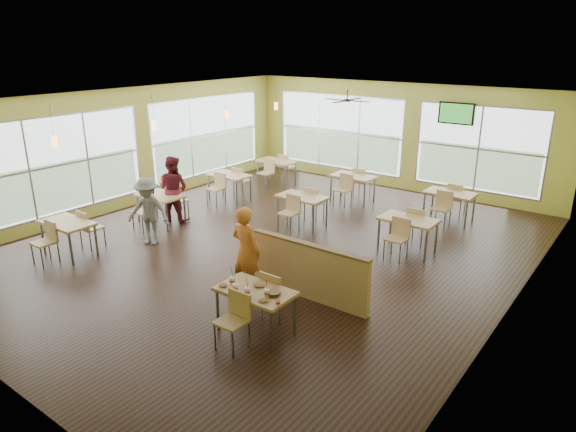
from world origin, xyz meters
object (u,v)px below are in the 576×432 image
Objects in this scene: main_table at (255,297)px; man_plaid at (246,251)px; food_basket at (273,293)px; half_wall_divider at (309,271)px.

main_table is 0.91× the size of man_plaid.
food_basket is (0.32, 0.04, 0.15)m from main_table.
man_plaid reaches higher than food_basket.
main_table is 1.35m from man_plaid.
man_plaid is 1.57m from food_basket.
man_plaid is at bearing 137.19° from main_table.
half_wall_divider is 10.40× the size of food_basket.
food_basket is at bearing 149.73° from man_plaid.
man_plaid is (-0.98, 0.91, 0.20)m from main_table.
half_wall_divider reaches higher than main_table.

